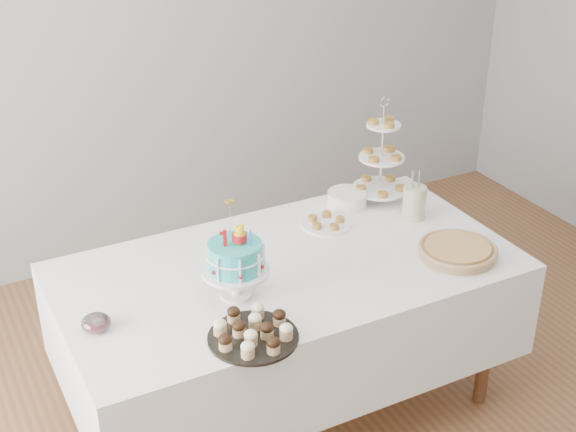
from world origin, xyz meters
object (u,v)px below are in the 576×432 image
plate_stack (347,199)px  pastry_plate (326,222)px  jam_bowl_a (96,323)px  birthday_cake (236,272)px  cupcake_tray (253,330)px  table (288,310)px  jam_bowl_b (95,322)px  utensil_pitcher (414,201)px  tiered_stand (382,158)px  pie (458,251)px

plate_stack → pastry_plate: size_ratio=0.83×
jam_bowl_a → pastry_plate: bearing=15.3°
birthday_cake → cupcake_tray: 0.30m
cupcake_tray → pastry_plate: 0.92m
plate_stack → cupcake_tray: bearing=-138.6°
birthday_cake → plate_stack: bearing=45.2°
birthday_cake → jam_bowl_a: (-0.55, 0.03, -0.08)m
table → birthday_cake: size_ratio=4.70×
pastry_plate → jam_bowl_b: 1.20m
cupcake_tray → utensil_pitcher: size_ratio=1.39×
table → pastry_plate: size_ratio=8.39×
birthday_cake → plate_stack: size_ratio=2.16×
tiered_stand → birthday_cake: bearing=-154.5°
cupcake_tray → tiered_stand: 1.29m
plate_stack → jam_bowl_a: plate_stack is taller
table → jam_bowl_a: jam_bowl_a is taller
birthday_cake → tiered_stand: (0.98, 0.47, 0.11)m
cupcake_tray → pastry_plate: size_ratio=1.46×
tiered_stand → utensil_pitcher: (0.03, -0.24, -0.13)m
pie → table: bearing=157.8°
birthday_cake → pie: size_ratio=1.21×
birthday_cake → plate_stack: 0.93m
cupcake_tray → pastry_plate: cupcake_tray is taller
pastry_plate → utensil_pitcher: (0.40, -0.12, 0.07)m
table → tiered_stand: bearing=26.9°
cupcake_tray → jam_bowl_a: size_ratio=3.04×
pie → pastry_plate: bearing=124.9°
birthday_cake → cupcake_tray: birthday_cake is taller
plate_stack → pastry_plate: (-0.19, -0.12, -0.02)m
pie → pastry_plate: pie is taller
tiered_stand → utensil_pitcher: bearing=-82.6°
jam_bowl_a → table: bearing=5.7°
pastry_plate → cupcake_tray: bearing=-136.7°
jam_bowl_a → utensil_pitcher: bearing=7.1°
table → plate_stack: size_ratio=10.15×
pie → utensil_pitcher: bearing=83.4°
table → pastry_plate: bearing=36.1°
birthday_cake → tiered_stand: bearing=40.0°
plate_stack → jam_bowl_b: size_ratio=2.06×
birthday_cake → pastry_plate: size_ratio=1.79×
table → birthday_cake: (-0.29, -0.12, 0.34)m
cupcake_tray → plate_stack: 1.14m
tiered_stand → cupcake_tray: bearing=-144.2°
birthday_cake → utensil_pitcher: birthday_cake is taller
plate_stack → utensil_pitcher: 0.33m
birthday_cake → utensil_pitcher: 1.03m
cupcake_tray → pie: cupcake_tray is taller
birthday_cake → tiered_stand: size_ratio=0.78×
jam_bowl_a → plate_stack: bearing=18.1°
plate_stack → jam_bowl_b: bearing=-162.5°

